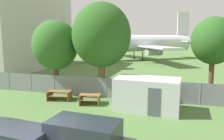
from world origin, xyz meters
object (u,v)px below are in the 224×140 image
portable_cabin (147,94)px  picnic_bench_open_grass (90,98)px  picnic_bench_near_cabin (60,94)px  airplane (134,43)px  car_grey_van_near_left (84,140)px  tree_behind_benches (214,41)px  tree_near_hangar (55,45)px  tree_left_of_cabin (101,35)px

portable_cabin → picnic_bench_open_grass: bearing=-179.6°
portable_cabin → picnic_bench_near_cabin: (-7.45, 0.64, -0.70)m
airplane → picnic_bench_near_cabin: (-0.27, -33.67, -3.34)m
picnic_bench_near_cabin → car_grey_van_near_left: size_ratio=0.51×
airplane → portable_cabin: bearing=65.9°
picnic_bench_near_cabin → tree_behind_benches: size_ratio=0.31×
tree_near_hangar → tree_left_of_cabin: (4.66, -0.25, 0.90)m
tree_near_hangar → tree_left_of_cabin: 4.76m
picnic_bench_near_cabin → tree_behind_benches: (12.32, 3.92, 4.44)m
picnic_bench_near_cabin → portable_cabin: bearing=-4.9°
portable_cabin → picnic_bench_open_grass: (-4.54, 0.23, -0.71)m
tree_near_hangar → tree_behind_benches: tree_behind_benches is taller
picnic_bench_open_grass → tree_left_of_cabin: (0.18, 2.43, 4.92)m
airplane → tree_behind_benches: airplane is taller
airplane → tree_near_hangar: airplane is taller
tree_left_of_cabin → portable_cabin: bearing=-31.4°
picnic_bench_near_cabin → tree_behind_benches: tree_behind_benches is taller
portable_cabin → tree_left_of_cabin: bearing=151.9°
tree_left_of_cabin → picnic_bench_open_grass: bearing=-94.3°
airplane → tree_near_hangar: (-1.84, -31.41, 0.67)m
airplane → picnic_bench_near_cabin: 33.84m
tree_left_of_cabin → car_grey_van_near_left: size_ratio=1.92×
airplane → tree_left_of_cabin: size_ratio=3.95×
tree_behind_benches → portable_cabin: bearing=-136.8°
car_grey_van_near_left → airplane: bearing=101.3°
picnic_bench_open_grass → tree_near_hangar: size_ratio=0.28×
airplane → tree_behind_benches: size_ratio=4.68×
portable_cabin → tree_left_of_cabin: (-4.36, 2.66, 4.22)m
tree_behind_benches → picnic_bench_open_grass: bearing=-155.2°
picnic_bench_open_grass → tree_left_of_cabin: size_ratio=0.23×
tree_near_hangar → airplane: bearing=86.7°
portable_cabin → tree_left_of_cabin: size_ratio=0.57×
airplane → portable_cabin: (7.18, -34.32, -2.64)m
tree_behind_benches → car_grey_van_near_left: (-6.63, -11.95, -3.98)m
tree_near_hangar → portable_cabin: bearing=-17.9°
picnic_bench_open_grass → portable_cabin: bearing=-2.9°
airplane → car_grey_van_near_left: bearing=61.4°
portable_cabin → tree_near_hangar: tree_near_hangar is taller
picnic_bench_near_cabin → tree_behind_benches: bearing=17.7°
picnic_bench_open_grass → tree_near_hangar: (-4.48, 2.68, 4.02)m
portable_cabin → car_grey_van_near_left: 7.60m
tree_left_of_cabin → picnic_bench_near_cabin: bearing=-147.0°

